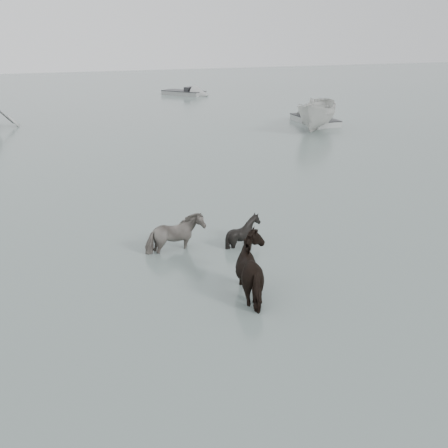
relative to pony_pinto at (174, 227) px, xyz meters
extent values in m
plane|color=#576761|center=(2.47, -2.12, -0.67)|extent=(140.00, 140.00, 0.00)
imported|color=black|center=(0.00, 0.00, 0.00)|extent=(1.69, 0.96, 1.35)
imported|color=black|center=(1.04, -3.14, 0.15)|extent=(1.75, 1.93, 1.65)
imported|color=black|center=(1.94, -0.15, -0.09)|extent=(1.32, 1.25, 1.18)
imported|color=#BBBCB7|center=(13.40, 15.30, 0.28)|extent=(4.73, 4.86, 1.91)
camera|label=1|loc=(-3.96, -13.63, 5.04)|focal=45.00mm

